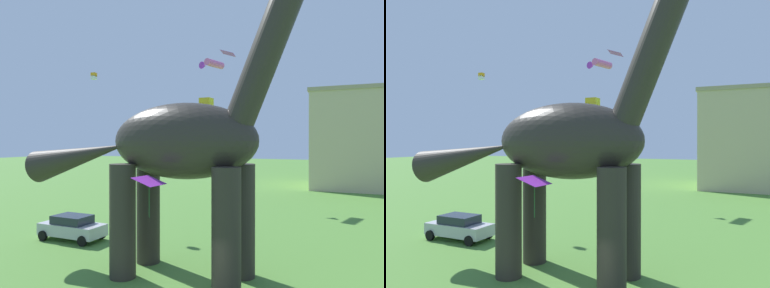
# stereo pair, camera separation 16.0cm
# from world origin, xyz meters

# --- Properties ---
(dinosaur_sculpture) EXTENTS (16.44, 3.48, 17.18)m
(dinosaur_sculpture) POSITION_xyz_m (-1.76, 3.61, 6.21)
(dinosaur_sculpture) COLOR #2D2823
(dinosaur_sculpture) RESTS_ON ground_plane
(parked_sedan_left) EXTENTS (4.23, 2.01, 1.55)m
(parked_sedan_left) POSITION_xyz_m (-10.70, 6.50, 0.81)
(parked_sedan_left) COLOR #B7B7BC
(parked_sedan_left) RESTS_ON ground_plane
(kite_trailing) EXTENTS (0.97, 1.32, 1.65)m
(kite_trailing) POSITION_xyz_m (-2.06, 1.29, 4.59)
(kite_trailing) COLOR purple
(kite_high_right) EXTENTS (0.40, 0.40, 0.53)m
(kite_high_right) POSITION_xyz_m (-13.70, 12.34, 11.51)
(kite_high_right) COLOR orange
(kite_near_low) EXTENTS (2.62, 2.79, 0.79)m
(kite_near_low) POSITION_xyz_m (-8.33, 25.28, 14.56)
(kite_near_low) COLOR pink
(kite_far_right) EXTENTS (0.64, 0.64, 0.88)m
(kite_far_right) POSITION_xyz_m (-1.81, 6.95, 8.11)
(kite_far_right) COLOR yellow
(kite_near_high) EXTENTS (1.35, 1.72, 0.37)m
(kite_near_high) POSITION_xyz_m (-4.33, 18.50, 13.81)
(kite_near_high) COLOR purple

